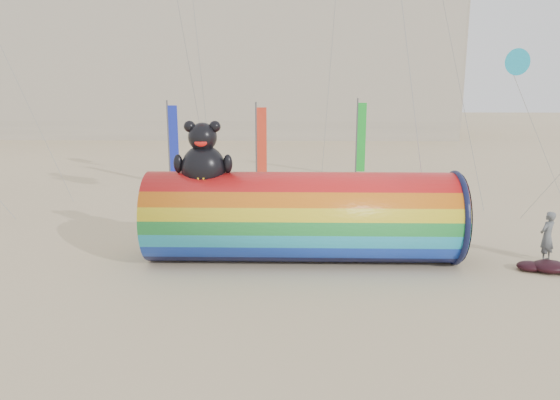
{
  "coord_description": "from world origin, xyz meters",
  "views": [
    {
      "loc": [
        0.91,
        -17.29,
        6.79
      ],
      "look_at": [
        0.5,
        1.5,
        2.4
      ],
      "focal_mm": 35.0,
      "sensor_mm": 36.0,
      "label": 1
    }
  ],
  "objects_px": {
    "hotel_building": "(177,40)",
    "kite_handler": "(547,237)",
    "windsock_assembly": "(302,214)",
    "fabric_bundle": "(554,267)"
  },
  "relations": [
    {
      "from": "kite_handler",
      "to": "fabric_bundle",
      "type": "relative_size",
      "value": 0.72
    },
    {
      "from": "hotel_building",
      "to": "kite_handler",
      "type": "distance_m",
      "value": 50.12
    },
    {
      "from": "windsock_assembly",
      "to": "kite_handler",
      "type": "distance_m",
      "value": 9.02
    },
    {
      "from": "hotel_building",
      "to": "kite_handler",
      "type": "bearing_deg",
      "value": -63.1
    },
    {
      "from": "kite_handler",
      "to": "fabric_bundle",
      "type": "bearing_deg",
      "value": 46.58
    },
    {
      "from": "windsock_assembly",
      "to": "fabric_bundle",
      "type": "xyz_separation_m",
      "value": [
        8.83,
        -1.11,
        -1.56
      ]
    },
    {
      "from": "hotel_building",
      "to": "windsock_assembly",
      "type": "xyz_separation_m",
      "value": [
        13.29,
        -43.9,
        -8.58
      ]
    },
    {
      "from": "kite_handler",
      "to": "fabric_bundle",
      "type": "xyz_separation_m",
      "value": [
        -0.16,
        -1.1,
        -0.77
      ]
    },
    {
      "from": "kite_handler",
      "to": "fabric_bundle",
      "type": "height_order",
      "value": "kite_handler"
    },
    {
      "from": "windsock_assembly",
      "to": "fabric_bundle",
      "type": "height_order",
      "value": "windsock_assembly"
    }
  ]
}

